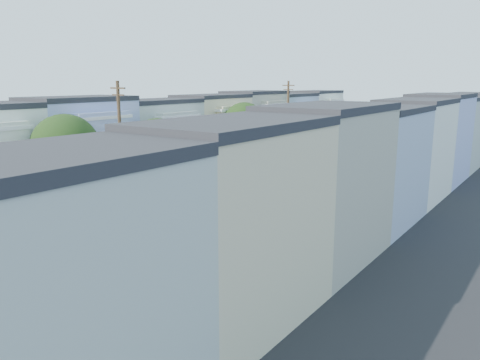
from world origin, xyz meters
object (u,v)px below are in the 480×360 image
at_px(parked_left_c, 130,208).
at_px(tree_b, 65,148).
at_px(utility_pole_far, 288,123).
at_px(motorcycle, 77,302).
at_px(parked_right_b, 177,252).
at_px(tree_c, 157,146).
at_px(utility_pole_near, 121,146).
at_px(parked_right_a, 115,280).
at_px(parked_right_d, 374,168).
at_px(lead_sedan, 251,204).
at_px(parked_right_c, 331,188).
at_px(tree_e, 308,122).
at_px(parked_left_b, 18,238).
at_px(fedex_truck, 184,210).
at_px(parked_left_d, 217,183).
at_px(tree_d, 243,125).
at_px(tree_far_r, 397,142).

bearing_deg(parked_left_c, tree_b, -107.12).
distance_m(utility_pole_far, motorcycle, 40.36).
distance_m(tree_b, parked_right_b, 12.23).
bearing_deg(tree_c, motorcycle, -55.28).
distance_m(utility_pole_near, parked_right_a, 15.84).
height_order(parked_left_c, parked_right_d, parked_right_d).
bearing_deg(parked_left_c, lead_sedan, 39.45).
height_order(utility_pole_near, parked_right_c, utility_pole_near).
height_order(tree_c, tree_e, tree_e).
relative_size(tree_c, parked_right_a, 1.57).
relative_size(tree_e, parked_right_c, 1.92).
relative_size(tree_c, parked_left_b, 1.54).
relative_size(fedex_truck, parked_right_a, 1.48).
bearing_deg(tree_b, tree_e, 90.00).
relative_size(parked_left_d, parked_right_b, 0.82).
relative_size(utility_pole_far, parked_right_a, 2.20).
distance_m(tree_d, lead_sedan, 15.16).
relative_size(parked_left_c, parked_right_c, 1.01).
distance_m(lead_sedan, parked_left_b, 16.50).
distance_m(utility_pole_near, motorcycle, 17.45).
distance_m(tree_far_r, utility_pole_near, 29.72).
xyz_separation_m(tree_e, lead_sedan, (8.74, -26.23, -4.06)).
bearing_deg(motorcycle, tree_far_r, 105.97).
bearing_deg(lead_sedan, tree_b, -126.68).
bearing_deg(tree_b, tree_d, 90.00).
bearing_deg(tree_d, motorcycle, -68.77).
distance_m(parked_left_b, parked_right_a, 9.82).
relative_size(lead_sedan, parked_left_c, 1.39).
distance_m(tree_far_r, utility_pole_far, 13.29).
bearing_deg(tree_b, tree_far_r, 67.27).
distance_m(utility_pole_far, parked_right_a, 38.22).
height_order(tree_c, tree_far_r, tree_c).
relative_size(parked_left_b, parked_left_d, 1.02).
distance_m(lead_sedan, parked_right_c, 9.64).
relative_size(tree_e, parked_right_a, 1.58).
height_order(tree_c, parked_right_c, tree_c).
height_order(parked_left_b, parked_right_c, parked_left_b).
height_order(tree_b, lead_sedan, tree_b).
bearing_deg(parked_right_a, fedex_truck, 109.43).
bearing_deg(tree_e, tree_d, -90.00).
distance_m(tree_far_r, fedex_truck, 28.92).
distance_m(parked_right_b, motorcycle, 6.56).
xyz_separation_m(tree_far_r, lead_sedan, (-4.46, -21.38, -2.92)).
bearing_deg(parked_right_c, lead_sedan, -105.53).
distance_m(tree_e, parked_right_c, 20.71).
bearing_deg(tree_d, parked_right_b, -63.55).
bearing_deg(parked_right_a, parked_left_b, 175.13).
bearing_deg(utility_pole_near, tree_d, 90.01).
xyz_separation_m(tree_d, utility_pole_far, (0.00, 9.40, -0.43)).
height_order(tree_b, tree_far_r, tree_b).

